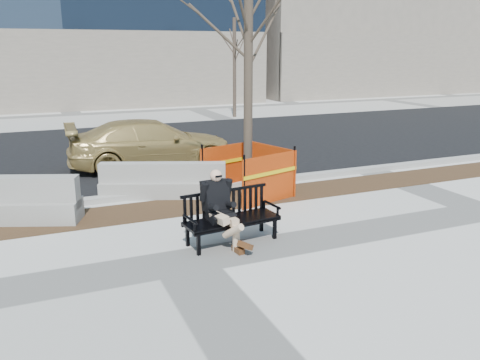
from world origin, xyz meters
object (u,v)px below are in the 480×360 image
Objects in this scene: bench at (232,242)px; sedan at (153,167)px; jersey_barrier_right at (164,197)px; seated_man at (219,244)px; tree_fence at (248,196)px.

sedan is (0.06, 5.87, 0.00)m from bench.
sedan is 1.64× the size of jersey_barrier_right.
bench is 0.22m from seated_man.
tree_fence is (1.33, 2.36, 0.00)m from bench.
sedan is at bearing 82.86° from bench.
sedan reaches higher than jersey_barrier_right.
tree_fence is at bearing -157.73° from sedan.
seated_man is 5.85m from sedan.
tree_fence reaches higher than seated_man.
jersey_barrier_right is (-0.39, 2.98, 0.00)m from bench.
sedan is at bearing 102.64° from jersey_barrier_right.
tree_fence is 1.83m from jersey_barrier_right.
bench is 3.00m from jersey_barrier_right.
seated_man is 2.96m from jersey_barrier_right.
bench is 1.30× the size of seated_man.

